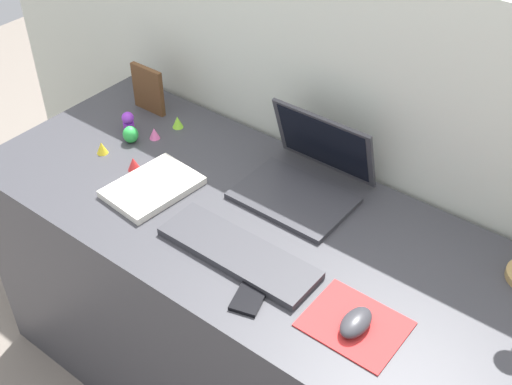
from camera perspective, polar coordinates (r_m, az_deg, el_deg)
back_wall at (r=1.97m, az=6.15°, el=1.49°), size 2.76×0.05×1.31m
desk at (r=1.95m, az=-0.44°, el=-10.39°), size 1.56×0.66×0.74m
laptop at (r=1.75m, az=4.46°, el=1.70°), size 0.30×0.28×0.21m
keyboard at (r=1.57m, az=-1.55°, el=-5.24°), size 0.41×0.13×0.02m
mousepad at (r=1.45m, az=8.55°, el=-11.23°), size 0.21×0.17×0.00m
mouse at (r=1.43m, az=8.66°, el=-11.07°), size 0.06×0.10×0.03m
cell_phone at (r=1.49m, az=-0.33°, el=-8.65°), size 0.10×0.14×0.01m
notebook_pad at (r=1.78m, az=-8.95°, el=0.46°), size 0.19×0.25×0.02m
picture_frame at (r=2.09m, az=-9.34°, el=8.81°), size 0.12×0.02×0.15m
toy_figurine_lime at (r=2.02m, az=-6.82°, el=6.09°), size 0.03×0.03×0.04m
toy_figurine_pink at (r=1.98m, az=-8.81°, el=5.10°), size 0.03×0.03×0.04m
toy_figurine_green at (r=1.97m, az=-10.82°, el=4.96°), size 0.05×0.05×0.05m
toy_figurine_purple at (r=2.02m, az=-11.02°, el=6.05°), size 0.04×0.04×0.07m
toy_figurine_red at (r=1.86m, az=-10.56°, el=2.46°), size 0.04×0.04×0.04m
toy_figurine_yellow at (r=1.95m, az=-13.22°, el=3.80°), size 0.03×0.03×0.04m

